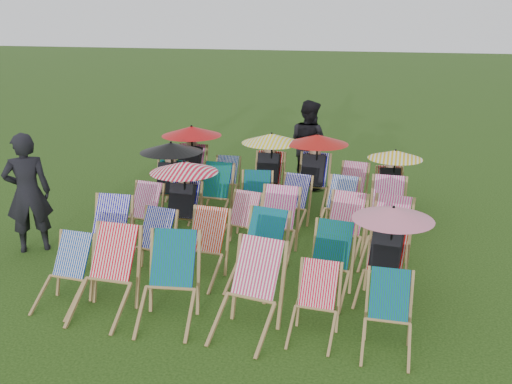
% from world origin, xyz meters
% --- Properties ---
extents(ground, '(100.00, 100.00, 0.00)m').
position_xyz_m(ground, '(0.00, 0.00, 0.00)').
color(ground, '#16320B').
rests_on(ground, ground).
extents(deckchair_0, '(0.61, 0.82, 0.86)m').
position_xyz_m(deckchair_0, '(-1.93, -2.25, 0.43)').
color(deckchair_0, '#9C7A48').
rests_on(deckchair_0, ground).
extents(deckchair_1, '(0.69, 0.96, 1.03)m').
position_xyz_m(deckchair_1, '(-1.30, -2.32, 0.52)').
color(deckchair_1, '#9C7A48').
rests_on(deckchair_1, ground).
extents(deckchair_2, '(0.80, 1.03, 1.03)m').
position_xyz_m(deckchair_2, '(-0.47, -2.30, 0.51)').
color(deckchair_2, '#9C7A48').
rests_on(deckchair_2, ground).
extents(deckchair_3, '(0.82, 1.04, 1.03)m').
position_xyz_m(deckchair_3, '(0.52, -2.30, 0.51)').
color(deckchair_3, '#9C7A48').
rests_on(deckchair_3, ground).
extents(deckchair_4, '(0.57, 0.77, 0.81)m').
position_xyz_m(deckchair_4, '(1.28, -2.20, 0.41)').
color(deckchair_4, '#9C7A48').
rests_on(deckchair_4, ground).
extents(deckchair_5, '(0.56, 0.78, 0.83)m').
position_xyz_m(deckchair_5, '(2.10, -2.29, 0.42)').
color(deckchair_5, '#9C7A48').
rests_on(deckchair_5, ground).
extents(deckchair_6, '(0.70, 0.94, 0.98)m').
position_xyz_m(deckchair_6, '(-2.01, -1.05, 0.49)').
color(deckchair_6, '#9C7A48').
rests_on(deckchair_6, ground).
extents(deckchair_7, '(0.71, 0.90, 0.89)m').
position_xyz_m(deckchair_7, '(-1.26, -1.17, 0.45)').
color(deckchair_7, '#9C7A48').
rests_on(deckchair_7, ground).
extents(deckchair_8, '(0.68, 0.91, 0.94)m').
position_xyz_m(deckchair_8, '(-0.48, -1.09, 0.47)').
color(deckchair_8, '#9C7A48').
rests_on(deckchair_8, ground).
extents(deckchair_9, '(0.80, 1.01, 0.99)m').
position_xyz_m(deckchair_9, '(0.33, -1.11, 0.50)').
color(deckchair_9, '#9C7A48').
rests_on(deckchair_9, ground).
extents(deckchair_10, '(0.72, 0.92, 0.93)m').
position_xyz_m(deckchair_10, '(1.29, -1.17, 0.46)').
color(deckchair_10, '#9C7A48').
rests_on(deckchair_10, ground).
extents(deckchair_11, '(1.04, 1.11, 1.24)m').
position_xyz_m(deckchair_11, '(2.01, -1.04, 0.65)').
color(deckchair_11, '#9C7A48').
rests_on(deckchair_11, ground).
extents(deckchair_12, '(0.69, 0.89, 0.90)m').
position_xyz_m(deckchair_12, '(-1.96, -0.03, 0.45)').
color(deckchair_12, '#9C7A48').
rests_on(deckchair_12, ground).
extents(deckchair_13, '(1.10, 1.14, 1.31)m').
position_xyz_m(deckchair_13, '(-1.30, 0.18, 0.69)').
color(deckchair_13, '#9C7A48').
rests_on(deckchair_13, ground).
extents(deckchair_14, '(0.69, 0.86, 0.84)m').
position_xyz_m(deckchair_14, '(-0.30, 0.12, 0.42)').
color(deckchair_14, '#9C7A48').
rests_on(deckchair_14, ground).
extents(deckchair_15, '(0.69, 0.94, 0.99)m').
position_xyz_m(deckchair_15, '(0.32, 0.01, 0.50)').
color(deckchair_15, '#9C7A48').
rests_on(deckchair_15, ground).
extents(deckchair_16, '(0.78, 0.97, 0.95)m').
position_xyz_m(deckchair_16, '(1.33, 0.08, 0.48)').
color(deckchair_16, '#9C7A48').
rests_on(deckchair_16, ground).
extents(deckchair_17, '(0.80, 0.99, 0.97)m').
position_xyz_m(deckchair_17, '(2.00, 0.03, 0.48)').
color(deckchair_17, '#9C7A48').
rests_on(deckchair_17, ground).
extents(deckchair_18, '(1.14, 1.20, 1.35)m').
position_xyz_m(deckchair_18, '(-1.98, 1.29, 0.71)').
color(deckchair_18, '#9C7A48').
rests_on(deckchair_18, ground).
extents(deckchair_19, '(0.67, 0.91, 0.97)m').
position_xyz_m(deckchair_19, '(-1.13, 1.23, 0.49)').
color(deckchair_19, '#9C7A48').
rests_on(deckchair_19, ground).
extents(deckchair_20, '(0.72, 0.91, 0.91)m').
position_xyz_m(deckchair_20, '(-0.29, 1.12, 0.45)').
color(deckchair_20, '#9C7A48').
rests_on(deckchair_20, ground).
extents(deckchair_21, '(0.72, 0.90, 0.88)m').
position_xyz_m(deckchair_21, '(0.32, 1.18, 0.44)').
color(deckchair_21, '#9C7A48').
rests_on(deckchair_21, ground).
extents(deckchair_22, '(0.71, 0.89, 0.88)m').
position_xyz_m(deckchair_22, '(1.14, 1.27, 0.44)').
color(deckchair_22, '#9C7A48').
rests_on(deckchair_22, ground).
extents(deckchair_23, '(0.66, 0.90, 0.95)m').
position_xyz_m(deckchair_23, '(1.94, 1.19, 0.48)').
color(deckchair_23, '#9C7A48').
rests_on(deckchair_23, ground).
extents(deckchair_24, '(1.20, 1.25, 1.43)m').
position_xyz_m(deckchair_24, '(-2.03, 2.45, 0.75)').
color(deckchair_24, '#9C7A48').
rests_on(deckchair_24, ground).
extents(deckchair_25, '(0.57, 0.79, 0.84)m').
position_xyz_m(deckchair_25, '(-1.25, 2.34, 0.42)').
color(deckchair_25, '#9C7A48').
rests_on(deckchair_25, ground).
extents(deckchair_26, '(1.16, 1.21, 1.38)m').
position_xyz_m(deckchair_26, '(-0.37, 2.40, 0.73)').
color(deckchair_26, '#9C7A48').
rests_on(deckchair_26, ground).
extents(deckchair_27, '(1.18, 1.23, 1.40)m').
position_xyz_m(deckchair_27, '(0.51, 2.42, 0.74)').
color(deckchair_27, '#9C7A48').
rests_on(deckchair_27, ground).
extents(deckchair_28, '(0.71, 0.89, 0.88)m').
position_xyz_m(deckchair_28, '(1.23, 2.32, 0.44)').
color(deckchair_28, '#9C7A48').
rests_on(deckchair_28, ground).
extents(deckchair_29, '(1.00, 1.08, 1.19)m').
position_xyz_m(deckchair_29, '(1.99, 2.39, 0.63)').
color(deckchair_29, '#9C7A48').
rests_on(deckchair_29, ground).
extents(person_left, '(0.82, 0.76, 1.89)m').
position_xyz_m(person_left, '(-3.41, -0.80, 0.95)').
color(person_left, black).
rests_on(person_left, ground).
extents(person_rear, '(1.15, 1.08, 1.87)m').
position_xyz_m(person_rear, '(0.20, 3.71, 0.94)').
color(person_rear, black).
rests_on(person_rear, ground).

